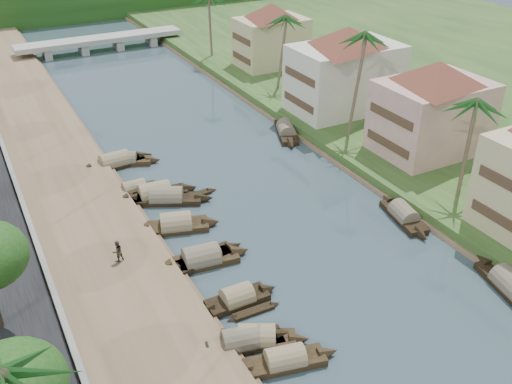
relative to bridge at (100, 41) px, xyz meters
name	(u,v)px	position (x,y,z in m)	size (l,w,h in m)	color
ground	(352,288)	(0.00, -72.00, -1.72)	(220.00, 220.00, 0.00)	#33454D
left_bank	(77,213)	(-16.00, -52.00, -1.32)	(10.00, 180.00, 0.80)	brown
right_bank	(382,136)	(19.00, -52.00, -1.12)	(16.00, 180.00, 1.20)	#24431B
retaining_wall	(27,216)	(-20.20, -52.00, -0.37)	(0.40, 180.00, 1.10)	slate
bridge	(100,41)	(0.00, 0.00, 0.00)	(28.00, 4.00, 2.40)	#999A90
building_mid	(433,106)	(19.99, -58.00, 4.41)	(14.11, 14.11, 9.70)	#D5A496
building_far	(345,68)	(18.99, -44.00, 4.66)	(15.59, 15.59, 10.20)	beige
building_distant	(271,34)	(19.99, -24.00, 4.16)	(12.62, 12.62, 9.20)	tan
sampan_2	(285,361)	(-8.43, -76.20, -1.31)	(7.51, 3.05, 1.98)	black
sampan_3	(242,342)	(-10.09, -73.45, -1.31)	(7.86, 3.26, 2.09)	black
sampan_4	(257,339)	(-9.11, -73.64, -1.31)	(7.14, 4.72, 2.08)	black
sampan_5	(237,299)	(-8.45, -69.43, -1.31)	(6.54, 1.88, 2.11)	black
sampan_6	(201,259)	(-8.86, -63.80, -1.30)	(8.46, 2.88, 2.45)	black
sampan_7	(203,258)	(-8.65, -63.72, -1.31)	(7.72, 2.59, 2.04)	black
sampan_8	(176,225)	(-8.82, -58.16, -1.30)	(8.07, 4.09, 2.41)	black
sampan_9	(167,198)	(-7.92, -53.33, -1.31)	(8.91, 5.55, 2.28)	black
sampan_10	(135,189)	(-10.08, -50.25, -1.32)	(6.38, 1.58, 1.82)	black
sampan_11	(155,194)	(-8.65, -52.14, -1.30)	(8.77, 2.75, 2.44)	black
sampan_12	(124,160)	(-9.13, -43.62, -1.32)	(7.83, 4.59, 1.93)	black
sampan_13	(115,163)	(-10.15, -43.79, -1.30)	(8.82, 2.50, 2.36)	black
sampan_14	(512,288)	(10.16, -77.98, -1.31)	(3.70, 9.51, 2.26)	black
sampan_15	(404,216)	(9.81, -66.35, -1.31)	(3.12, 8.15, 2.15)	black
sampan_16	(286,131)	(10.11, -45.20, -1.31)	(4.99, 9.23, 2.25)	black
canoe_1	(254,312)	(-7.89, -70.89, -1.62)	(4.30, 0.76, 0.69)	black
canoe_2	(191,197)	(-5.59, -53.63, -1.62)	(5.72, 1.16, 0.83)	black
palm_1	(476,104)	(16.00, -66.62, 8.35)	(3.20, 3.20, 10.63)	brown
palm_2	(359,38)	(15.00, -51.07, 10.51)	(3.20, 3.20, 12.86)	brown
palm_3	(281,19)	(16.00, -33.39, 8.71)	(3.20, 3.20, 10.98)	brown
palm_4	(21,372)	(-23.00, -81.08, 9.84)	(3.20, 3.20, 11.95)	brown
tree_6	(369,57)	(24.00, -42.08, 4.81)	(5.01, 5.01, 7.48)	#403425
person_far	(117,251)	(-14.83, -61.32, -0.03)	(0.87, 0.68, 1.79)	#393628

